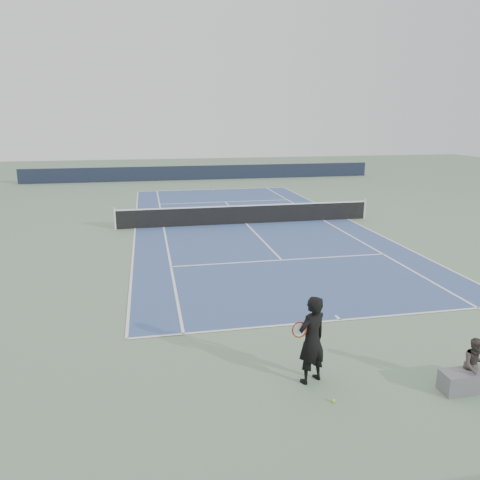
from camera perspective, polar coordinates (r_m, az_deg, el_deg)
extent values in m
plane|color=slate|center=(23.60, 0.75, 1.99)|extent=(80.00, 80.00, 0.00)
cube|color=#385186|center=(23.60, 0.75, 2.01)|extent=(10.97, 23.77, 0.01)
cylinder|color=silver|center=(23.04, -15.02, 2.54)|extent=(0.10, 0.10, 1.07)
cylinder|color=silver|center=(25.58, 14.95, 3.71)|extent=(0.10, 0.10, 1.07)
cube|color=black|center=(23.50, 0.75, 3.09)|extent=(12.80, 0.03, 0.90)
cube|color=white|center=(23.41, 0.76, 4.21)|extent=(12.80, 0.04, 0.06)
cube|color=black|center=(40.94, -4.52, 8.19)|extent=(30.00, 0.25, 1.20)
imported|color=black|center=(9.57, 8.73, -11.93)|extent=(0.83, 0.73, 1.83)
torus|color=maroon|center=(9.32, 7.26, -10.80)|extent=(0.34, 0.18, 0.36)
cylinder|color=white|center=(9.32, 7.26, -10.80)|extent=(0.29, 0.14, 0.32)
cylinder|color=white|center=(9.50, 7.85, -12.06)|extent=(0.08, 0.13, 0.27)
sphere|color=#B3DB2C|center=(9.42, 11.30, -18.65)|extent=(0.07, 0.07, 0.07)
cube|color=slate|center=(10.56, 26.51, -15.04)|extent=(1.36, 0.67, 0.42)
imported|color=#413834|center=(10.41, 26.72, -13.51)|extent=(0.61, 0.53, 1.12)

